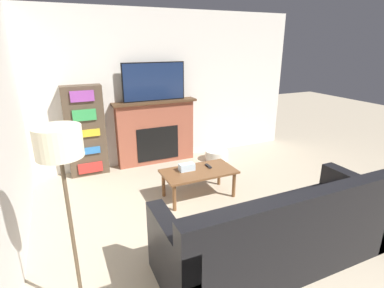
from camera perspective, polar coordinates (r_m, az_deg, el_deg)
name	(u,v)px	position (r m, az deg, el deg)	size (l,w,h in m)	color
wall_back	(159,89)	(5.56, -6.24, 10.44)	(5.46, 0.06, 2.70)	silver
wall_side	(0,130)	(3.42, -32.73, 2.33)	(0.06, 4.82, 2.70)	silver
fireplace	(156,132)	(5.54, -6.92, 2.31)	(1.52, 0.28, 1.17)	brown
tv	(154,82)	(5.34, -7.24, 11.68)	(1.12, 0.03, 0.67)	black
couch	(277,235)	(3.25, 15.97, -16.35)	(2.41, 0.88, 0.93)	black
coffee_table	(199,174)	(4.31, 1.29, -5.71)	(1.04, 0.56, 0.41)	brown
tissue_box	(187,167)	(4.28, -1.01, -4.41)	(0.22, 0.12, 0.10)	silver
remote_control	(208,166)	(4.42, 3.12, -4.22)	(0.04, 0.15, 0.02)	black
bookshelf	(86,131)	(5.26, -19.60, 2.32)	(0.62, 0.29, 1.51)	#4C3D2D
floor_lamp	(61,161)	(2.30, -23.64, -3.03)	(0.32, 0.32, 1.61)	#2D2D2D
storage_basket	(217,155)	(5.77, 4.70, -2.12)	(0.43, 0.43, 0.19)	silver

